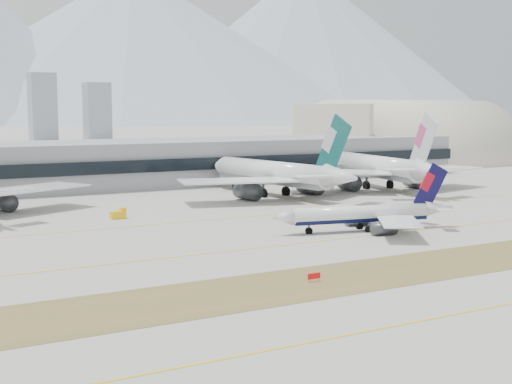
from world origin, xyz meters
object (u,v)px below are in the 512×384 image
hangar (407,164)px  taxiing_airliner (367,215)px  widebody_cathay (277,174)px  terminal (96,164)px  widebody_china_air (380,168)px

hangar → taxiing_airliner: bearing=-134.1°
widebody_cathay → terminal: bearing=28.3°
widebody_cathay → hangar: bearing=-64.1°
taxiing_airliner → terminal: size_ratio=0.15×
taxiing_airliner → terminal: 117.14m
widebody_cathay → terminal: widebody_cathay is taller
taxiing_airliner → hangar: hangar is taller
terminal → widebody_cathay: bearing=-55.0°
terminal → taxiing_airliner: bearing=-78.2°
widebody_china_air → terminal: 94.43m
widebody_china_air → terminal: (-77.91, 53.35, 0.74)m
hangar → widebody_china_air: bearing=-136.2°
terminal → hangar: size_ratio=3.08×
taxiing_airliner → hangar: 187.68m
widebody_china_air → taxiing_airliner: bearing=148.7°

